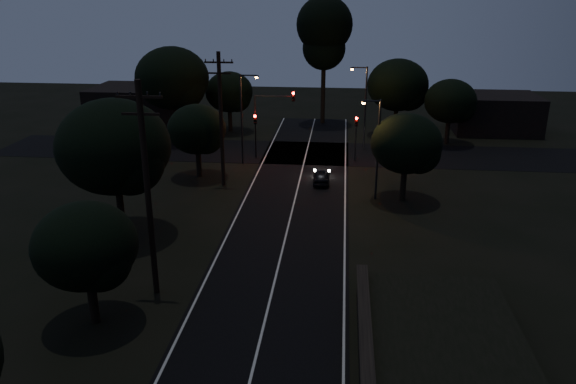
{
  "coord_description": "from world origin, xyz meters",
  "views": [
    {
      "loc": [
        3.36,
        -9.92,
        14.89
      ],
      "look_at": [
        0.0,
        24.0,
        2.5
      ],
      "focal_mm": 35.0,
      "sensor_mm": 36.0,
      "label": 1
    }
  ],
  "objects_px": {
    "tall_pine": "(324,33)",
    "utility_pole_mid": "(147,188)",
    "car": "(322,176)",
    "streetlight_c": "(376,143)",
    "utility_pole_far": "(221,118)",
    "signal_left": "(255,128)",
    "streetlight_a": "(244,113)",
    "signal_mast": "(273,112)",
    "signal_right": "(356,130)",
    "streetlight_b": "(364,102)"
  },
  "relations": [
    {
      "from": "utility_pole_mid",
      "to": "signal_left",
      "type": "xyz_separation_m",
      "value": [
        1.4,
        24.99,
        -2.9
      ]
    },
    {
      "from": "tall_pine",
      "to": "signal_right",
      "type": "height_order",
      "value": "tall_pine"
    },
    {
      "from": "streetlight_c",
      "to": "car",
      "type": "height_order",
      "value": "streetlight_c"
    },
    {
      "from": "streetlight_b",
      "to": "car",
      "type": "xyz_separation_m",
      "value": [
        -3.49,
        -10.74,
        -4.08
      ]
    },
    {
      "from": "streetlight_a",
      "to": "car",
      "type": "bearing_deg",
      "value": -33.65
    },
    {
      "from": "utility_pole_mid",
      "to": "utility_pole_far",
      "type": "relative_size",
      "value": 1.05
    },
    {
      "from": "streetlight_b",
      "to": "car",
      "type": "relative_size",
      "value": 2.43
    },
    {
      "from": "utility_pole_far",
      "to": "streetlight_c",
      "type": "distance_m",
      "value": 12.05
    },
    {
      "from": "tall_pine",
      "to": "streetlight_b",
      "type": "height_order",
      "value": "tall_pine"
    },
    {
      "from": "streetlight_a",
      "to": "car",
      "type": "xyz_separation_m",
      "value": [
        7.12,
        -4.74,
        -4.08
      ]
    },
    {
      "from": "tall_pine",
      "to": "signal_mast",
      "type": "height_order",
      "value": "tall_pine"
    },
    {
      "from": "utility_pole_mid",
      "to": "utility_pole_far",
      "type": "bearing_deg",
      "value": 90.0
    },
    {
      "from": "utility_pole_mid",
      "to": "tall_pine",
      "type": "xyz_separation_m",
      "value": [
        7.0,
        40.0,
        4.53
      ]
    },
    {
      "from": "signal_left",
      "to": "streetlight_b",
      "type": "height_order",
      "value": "streetlight_b"
    },
    {
      "from": "signal_mast",
      "to": "signal_left",
      "type": "bearing_deg",
      "value": -179.87
    },
    {
      "from": "signal_left",
      "to": "signal_mast",
      "type": "height_order",
      "value": "signal_mast"
    },
    {
      "from": "utility_pole_mid",
      "to": "tall_pine",
      "type": "distance_m",
      "value": 40.86
    },
    {
      "from": "streetlight_b",
      "to": "tall_pine",
      "type": "bearing_deg",
      "value": 111.38
    },
    {
      "from": "tall_pine",
      "to": "signal_left",
      "type": "height_order",
      "value": "tall_pine"
    },
    {
      "from": "utility_pole_far",
      "to": "signal_left",
      "type": "bearing_deg",
      "value": 80.06
    },
    {
      "from": "signal_left",
      "to": "streetlight_c",
      "type": "distance_m",
      "value": 14.52
    },
    {
      "from": "utility_pole_mid",
      "to": "utility_pole_far",
      "type": "height_order",
      "value": "utility_pole_mid"
    },
    {
      "from": "utility_pole_far",
      "to": "streetlight_a",
      "type": "relative_size",
      "value": 1.31
    },
    {
      "from": "utility_pole_far",
      "to": "tall_pine",
      "type": "distance_m",
      "value": 24.51
    },
    {
      "from": "signal_right",
      "to": "streetlight_b",
      "type": "xyz_separation_m",
      "value": [
        0.71,
        4.01,
        1.8
      ]
    },
    {
      "from": "streetlight_a",
      "to": "streetlight_b",
      "type": "relative_size",
      "value": 1.0
    },
    {
      "from": "utility_pole_far",
      "to": "streetlight_a",
      "type": "xyz_separation_m",
      "value": [
        0.69,
        6.0,
        -0.85
      ]
    },
    {
      "from": "utility_pole_mid",
      "to": "streetlight_a",
      "type": "height_order",
      "value": "utility_pole_mid"
    },
    {
      "from": "utility_pole_mid",
      "to": "streetlight_a",
      "type": "xyz_separation_m",
      "value": [
        0.69,
        23.0,
        -1.1
      ]
    },
    {
      "from": "signal_left",
      "to": "car",
      "type": "distance_m",
      "value": 9.57
    },
    {
      "from": "signal_left",
      "to": "signal_right",
      "type": "xyz_separation_m",
      "value": [
        9.2,
        0.0,
        0.0
      ]
    },
    {
      "from": "tall_pine",
      "to": "signal_right",
      "type": "distance_m",
      "value": 17.13
    },
    {
      "from": "tall_pine",
      "to": "signal_mast",
      "type": "distance_m",
      "value": 16.6
    },
    {
      "from": "utility_pole_far",
      "to": "streetlight_c",
      "type": "relative_size",
      "value": 1.4
    },
    {
      "from": "tall_pine",
      "to": "signal_right",
      "type": "xyz_separation_m",
      "value": [
        3.6,
        -15.01,
        -7.43
      ]
    },
    {
      "from": "streetlight_a",
      "to": "signal_right",
      "type": "bearing_deg",
      "value": 11.34
    },
    {
      "from": "utility_pole_mid",
      "to": "streetlight_c",
      "type": "relative_size",
      "value": 1.47
    },
    {
      "from": "utility_pole_mid",
      "to": "streetlight_c",
      "type": "distance_m",
      "value": 19.15
    },
    {
      "from": "streetlight_c",
      "to": "utility_pole_far",
      "type": "bearing_deg",
      "value": 170.4
    },
    {
      "from": "signal_right",
      "to": "car",
      "type": "xyz_separation_m",
      "value": [
        -2.79,
        -6.73,
        -2.28
      ]
    },
    {
      "from": "utility_pole_mid",
      "to": "car",
      "type": "relative_size",
      "value": 3.34
    },
    {
      "from": "streetlight_b",
      "to": "signal_right",
      "type": "bearing_deg",
      "value": -100.0
    },
    {
      "from": "streetlight_a",
      "to": "car",
      "type": "relative_size",
      "value": 2.43
    },
    {
      "from": "signal_mast",
      "to": "streetlight_a",
      "type": "xyz_separation_m",
      "value": [
        -2.39,
        -1.99,
        0.3
      ]
    },
    {
      "from": "signal_left",
      "to": "streetlight_c",
      "type": "height_order",
      "value": "streetlight_c"
    },
    {
      "from": "signal_right",
      "to": "streetlight_a",
      "type": "relative_size",
      "value": 0.51
    },
    {
      "from": "tall_pine",
      "to": "utility_pole_mid",
      "type": "bearing_deg",
      "value": -99.93
    },
    {
      "from": "signal_left",
      "to": "streetlight_a",
      "type": "height_order",
      "value": "streetlight_a"
    },
    {
      "from": "signal_mast",
      "to": "tall_pine",
      "type": "bearing_deg",
      "value": 75.38
    },
    {
      "from": "utility_pole_far",
      "to": "signal_mast",
      "type": "xyz_separation_m",
      "value": [
        3.09,
        7.99,
        -1.15
      ]
    }
  ]
}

